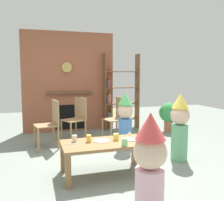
{
  "coord_description": "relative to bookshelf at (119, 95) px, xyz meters",
  "views": [
    {
      "loc": [
        -1.08,
        -3.51,
        1.4
      ],
      "look_at": [
        0.15,
        0.4,
        0.96
      ],
      "focal_mm": 39.75,
      "sensor_mm": 36.0,
      "label": 1
    }
  ],
  "objects": [
    {
      "name": "ground_plane",
      "position": [
        -0.96,
        -2.4,
        -0.86
      ],
      "size": [
        12.0,
        12.0,
        0.0
      ],
      "primitive_type": "plane",
      "color": "gray"
    },
    {
      "name": "brick_fireplace_feature",
      "position": [
        -1.22,
        0.2,
        0.33
      ],
      "size": [
        2.2,
        0.28,
        2.4
      ],
      "color": "#935138",
      "rests_on": "ground_plane"
    },
    {
      "name": "bookshelf",
      "position": [
        0.0,
        0.0,
        0.0
      ],
      "size": [
        0.9,
        0.28,
        1.9
      ],
      "color": "brown",
      "rests_on": "ground_plane"
    },
    {
      "name": "coffee_table",
      "position": [
        -1.13,
        -2.7,
        -0.47
      ],
      "size": [
        1.19,
        0.64,
        0.46
      ],
      "color": "olive",
      "rests_on": "ground_plane"
    },
    {
      "name": "paper_cup_near_left",
      "position": [
        -0.93,
        -2.95,
        -0.35
      ],
      "size": [
        0.08,
        0.08,
        0.1
      ],
      "primitive_type": "cylinder",
      "color": "#8CD18C",
      "rests_on": "coffee_table"
    },
    {
      "name": "paper_cup_near_right",
      "position": [
        -1.34,
        -2.62,
        -0.35
      ],
      "size": [
        0.07,
        0.07,
        0.1
      ],
      "primitive_type": "cylinder",
      "color": "#F2CC4C",
      "rests_on": "coffee_table"
    },
    {
      "name": "paper_cup_center",
      "position": [
        -1.52,
        -2.54,
        -0.36
      ],
      "size": [
        0.07,
        0.07,
        0.09
      ],
      "primitive_type": "cylinder",
      "color": "silver",
      "rests_on": "coffee_table"
    },
    {
      "name": "paper_cup_far_left",
      "position": [
        -0.95,
        -2.64,
        -0.36
      ],
      "size": [
        0.08,
        0.08,
        0.09
      ],
      "primitive_type": "cylinder",
      "color": "#F2CC4C",
      "rests_on": "coffee_table"
    },
    {
      "name": "paper_plate_front",
      "position": [
        -0.73,
        -2.69,
        -0.4
      ],
      "size": [
        0.2,
        0.2,
        0.01
      ],
      "primitive_type": "cylinder",
      "color": "white",
      "rests_on": "coffee_table"
    },
    {
      "name": "paper_plate_rear",
      "position": [
        -1.16,
        -2.63,
        -0.4
      ],
      "size": [
        0.21,
        0.21,
        0.01
      ],
      "primitive_type": "cylinder",
      "color": "white",
      "rests_on": "coffee_table"
    },
    {
      "name": "birthday_cake_slice",
      "position": [
        -0.68,
        -2.48,
        -0.37
      ],
      "size": [
        0.1,
        0.1,
        0.07
      ],
      "primitive_type": "cone",
      "color": "#EAC68C",
      "rests_on": "coffee_table"
    },
    {
      "name": "table_fork",
      "position": [
        -1.61,
        -2.66,
        -0.4
      ],
      "size": [
        0.15,
        0.03,
        0.01
      ],
      "primitive_type": "cube",
      "rotation": [
        0.0,
        0.0,
        3.05
      ],
      "color": "silver",
      "rests_on": "coffee_table"
    },
    {
      "name": "child_with_cone_hat",
      "position": [
        -1.1,
        -4.03,
        -0.29
      ],
      "size": [
        0.3,
        0.3,
        1.07
      ],
      "rotation": [
        0.0,
        0.0,
        1.59
      ],
      "color": "#EAB2C6",
      "rests_on": "ground_plane"
    },
    {
      "name": "child_in_pink",
      "position": [
        0.17,
        -2.51,
        -0.28
      ],
      "size": [
        0.3,
        0.3,
        1.09
      ],
      "rotation": [
        0.0,
        0.0,
        -3.0
      ],
      "color": "#66B27F",
      "rests_on": "ground_plane"
    },
    {
      "name": "child_by_the_chairs",
      "position": [
        -0.44,
        -1.65,
        -0.3
      ],
      "size": [
        0.29,
        0.29,
        1.06
      ],
      "rotation": [
        0.0,
        0.0,
        -2.15
      ],
      "color": "#4C7FC6",
      "rests_on": "ground_plane"
    },
    {
      "name": "dining_chair_left",
      "position": [
        -1.76,
        -1.18,
        -0.35
      ],
      "size": [
        0.46,
        0.46,
        0.9
      ],
      "rotation": [
        0.0,
        0.0,
        3.32
      ],
      "color": "#9E7A51",
      "rests_on": "ground_plane"
    },
    {
      "name": "dining_chair_middle",
      "position": [
        -1.2,
        -0.79,
        -0.35
      ],
      "size": [
        0.53,
        0.53,
        0.9
      ],
      "rotation": [
        0.0,
        0.0,
        3.58
      ],
      "color": "#9E7A51",
      "rests_on": "ground_plane"
    },
    {
      "name": "dining_chair_right",
      "position": [
        -0.36,
        -1.0,
        -0.35
      ],
      "size": [
        0.48,
        0.48,
        0.9
      ],
      "rotation": [
        0.0,
        0.0,
        3.38
      ],
      "color": "#9E7A51",
      "rests_on": "ground_plane"
    },
    {
      "name": "potted_plant_tall",
      "position": [
        1.06,
        -0.66,
        -0.43
      ],
      "size": [
        0.47,
        0.47,
        0.7
      ],
      "color": "#9E5B42",
      "rests_on": "ground_plane"
    }
  ]
}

